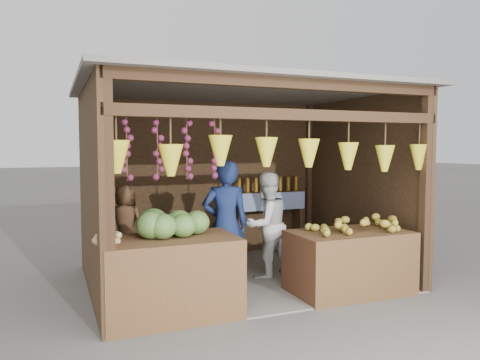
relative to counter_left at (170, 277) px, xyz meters
The scene contains 12 objects.
ground 1.72m from the counter_left, 40.52° to the left, with size 80.00×80.00×0.00m, color #514F49.
stall_structure 2.03m from the counter_left, 40.14° to the left, with size 4.30×3.30×2.66m.
back_shelf 3.34m from the counter_left, 45.61° to the left, with size 1.25×0.32×1.32m.
counter_left is the anchor object (origin of this frame).
counter_right 2.31m from the counter_left, ahead, with size 1.50×0.85×0.78m, color #4D2B19.
stool 1.38m from the counter_left, 101.55° to the left, with size 0.34×0.34×0.32m, color black.
man_standing 1.26m from the counter_left, 39.22° to the left, with size 0.61×0.40×1.67m, color navy.
woman_standing 1.94m from the counter_left, 31.68° to the left, with size 0.73×0.57×1.50m, color silver.
vendor_seated 1.42m from the counter_left, 101.55° to the left, with size 0.50×0.33×1.03m, color #523621.
melon_pile 0.60m from the counter_left, 84.11° to the left, with size 1.00×0.50×0.32m, color #1F4913, non-canonical shape.
tanfruit_pile 0.83m from the counter_left, behind, with size 0.34×0.40×0.13m, color #A2844B, non-canonical shape.
mango_pile 2.42m from the counter_left, ahead, with size 1.40×0.64×0.22m, color #C8741A, non-canonical shape.
Camera 1 is at (-2.43, -5.99, 1.85)m, focal length 35.00 mm.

